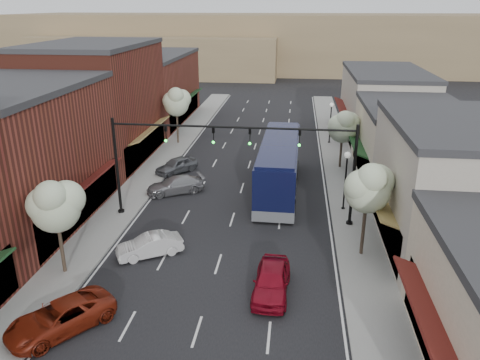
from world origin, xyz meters
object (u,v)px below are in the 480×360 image
(lamp_post_near, at_px, (346,171))
(red_hatchback, at_px, (272,280))
(coach_bus, at_px, (279,165))
(parked_car_b, at_px, (150,246))
(parked_car_c, at_px, (175,185))
(tree_right_near, at_px, (369,186))
(parked_car_d, at_px, (177,165))
(signal_mast_right, at_px, (318,159))
(tree_right_far, at_px, (343,126))
(tree_left_near, at_px, (55,204))
(signal_mast_left, at_px, (149,153))
(lamp_post_far, at_px, (331,116))
(tree_left_far, at_px, (177,101))
(parked_car_a, at_px, (60,317))

(lamp_post_near, height_order, red_hatchback, lamp_post_near)
(coach_bus, bearing_deg, parked_car_b, -121.02)
(parked_car_c, bearing_deg, tree_right_near, 29.74)
(parked_car_c, xyz_separation_m, parked_car_d, (-1.07, 4.65, 0.03))
(signal_mast_right, bearing_deg, coach_bus, 113.91)
(tree_right_far, distance_m, parked_car_d, 15.20)
(parked_car_c, bearing_deg, tree_left_near, -42.38)
(tree_right_near, distance_m, parked_car_d, 19.91)
(signal_mast_left, relative_size, tree_left_near, 1.44)
(red_hatchback, relative_size, parked_car_d, 1.10)
(signal_mast_left, distance_m, lamp_post_far, 24.14)
(signal_mast_left, height_order, tree_right_far, signal_mast_left)
(lamp_post_far, bearing_deg, parked_car_b, -115.22)
(tree_left_far, relative_size, parked_car_c, 1.35)
(coach_bus, bearing_deg, lamp_post_near, -35.01)
(tree_left_near, bearing_deg, lamp_post_far, 60.22)
(lamp_post_far, xyz_separation_m, parked_car_c, (-12.93, -15.64, -2.35))
(signal_mast_left, xyz_separation_m, tree_right_far, (13.97, 11.95, -0.63))
(tree_right_far, xyz_separation_m, parked_car_c, (-13.48, -7.58, -3.33))
(signal_mast_right, height_order, signal_mast_left, same)
(coach_bus, distance_m, parked_car_d, 9.74)
(lamp_post_far, relative_size, red_hatchback, 1.00)
(tree_right_near, height_order, parked_car_c, tree_right_near)
(signal_mast_left, relative_size, tree_left_far, 1.34)
(signal_mast_right, height_order, lamp_post_far, signal_mast_right)
(tree_right_near, bearing_deg, signal_mast_left, 163.81)
(lamp_post_far, distance_m, coach_bus, 14.83)
(tree_right_near, xyz_separation_m, parked_car_a, (-14.55, -8.53, -3.77))
(signal_mast_right, distance_m, parked_car_d, 15.38)
(lamp_post_near, xyz_separation_m, parked_car_d, (-14.00, 6.51, -2.32))
(tree_left_far, height_order, parked_car_b, tree_left_far)
(lamp_post_far, relative_size, parked_car_d, 1.10)
(signal_mast_right, distance_m, coach_bus, 7.04)
(lamp_post_far, height_order, parked_car_b, lamp_post_far)
(lamp_post_far, xyz_separation_m, parked_car_b, (-12.00, -25.47, -2.37))
(signal_mast_left, bearing_deg, tree_right_near, -16.19)
(lamp_post_far, height_order, red_hatchback, lamp_post_far)
(signal_mast_left, bearing_deg, parked_car_c, 83.64)
(lamp_post_near, bearing_deg, parked_car_b, -146.40)
(lamp_post_far, bearing_deg, parked_car_a, -113.25)
(signal_mast_left, relative_size, tree_right_near, 1.38)
(parked_car_a, distance_m, parked_car_c, 16.98)
(tree_left_near, height_order, tree_left_far, tree_left_far)
(signal_mast_right, xyz_separation_m, signal_mast_left, (-11.24, 0.00, 0.00))
(parked_car_a, height_order, parked_car_b, parked_car_a)
(tree_left_near, relative_size, tree_left_far, 0.93)
(red_hatchback, relative_size, parked_car_b, 1.15)
(coach_bus, xyz_separation_m, red_hatchback, (0.25, -14.54, -1.34))
(tree_left_far, distance_m, lamp_post_near, 22.33)
(signal_mast_left, bearing_deg, tree_left_far, 98.35)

